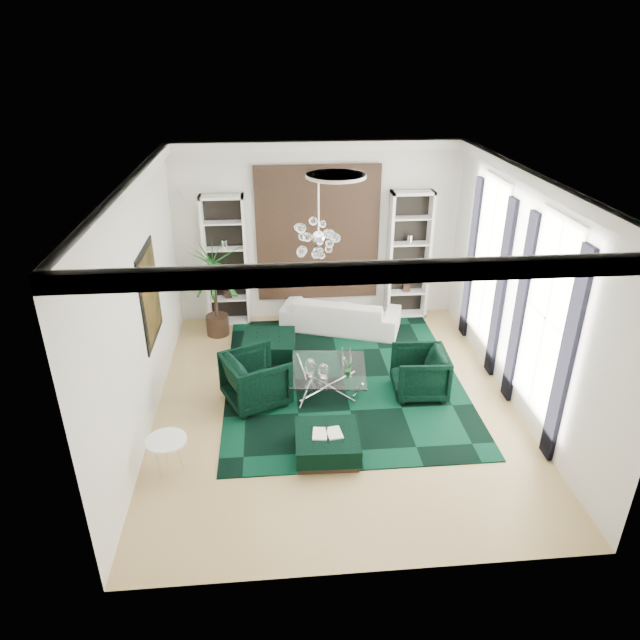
{
  "coord_description": "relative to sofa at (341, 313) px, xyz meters",
  "views": [
    {
      "loc": [
        -0.98,
        -8.09,
        5.53
      ],
      "look_at": [
        -0.22,
        0.5,
        1.32
      ],
      "focal_mm": 32.0,
      "sensor_mm": 36.0,
      "label": 1
    }
  ],
  "objects": [
    {
      "name": "curtain_far_a",
      "position": [
        2.53,
        -2.03,
        1.29
      ],
      "size": [
        0.07,
        0.3,
        3.25
      ],
      "primitive_type": "cube",
      "color": "black",
      "rests_on": "floor"
    },
    {
      "name": "wall_left",
      "position": [
        -3.43,
        -2.75,
        1.54
      ],
      "size": [
        0.02,
        7.0,
        3.8
      ],
      "primitive_type": "cube",
      "color": "silver",
      "rests_on": "ground"
    },
    {
      "name": "book",
      "position": [
        -0.7,
        -4.11,
        0.03
      ],
      "size": [
        0.44,
        0.3,
        0.03
      ],
      "primitive_type": "cube",
      "color": "white",
      "rests_on": "ottoman_front"
    },
    {
      "name": "curtain_near_b",
      "position": [
        2.53,
        -2.87,
        1.29
      ],
      "size": [
        0.07,
        0.3,
        3.25
      ],
      "primitive_type": "cube",
      "color": "black",
      "rests_on": "floor"
    },
    {
      "name": "tapestry",
      "position": [
        -0.42,
        0.71,
        1.54
      ],
      "size": [
        2.5,
        0.06,
        2.8
      ],
      "primitive_type": "cube",
      "color": "black",
      "rests_on": "wall_back"
    },
    {
      "name": "chandelier",
      "position": [
        -0.69,
        -2.5,
        2.49
      ],
      "size": [
        0.97,
        0.97,
        0.75
      ],
      "primitive_type": null,
      "rotation": [
        0.0,
        0.0,
        0.2
      ],
      "color": "white",
      "rests_on": "ceiling"
    },
    {
      "name": "ceiling",
      "position": [
        -0.42,
        -2.75,
        3.45
      ],
      "size": [
        6.0,
        7.0,
        0.02
      ],
      "primitive_type": "cube",
      "color": "white",
      "rests_on": "ground"
    },
    {
      "name": "side_table",
      "position": [
        -2.97,
        -4.29,
        -0.08
      ],
      "size": [
        0.73,
        0.73,
        0.55
      ],
      "primitive_type": "cylinder",
      "rotation": [
        0.0,
        0.0,
        -0.34
      ],
      "color": "white",
      "rests_on": "floor"
    },
    {
      "name": "armchair_left",
      "position": [
        -1.75,
        -2.62,
        0.09
      ],
      "size": [
        1.29,
        1.27,
        0.9
      ],
      "primitive_type": "imported",
      "rotation": [
        0.0,
        0.0,
        1.98
      ],
      "color": "black",
      "rests_on": "floor"
    },
    {
      "name": "shelving_right",
      "position": [
        1.53,
        0.56,
        1.04
      ],
      "size": [
        0.9,
        0.38,
        2.8
      ],
      "primitive_type": null,
      "color": "white",
      "rests_on": "floor"
    },
    {
      "name": "window_far",
      "position": [
        2.57,
        -1.25,
        1.54
      ],
      "size": [
        0.03,
        1.1,
        2.9
      ],
      "primitive_type": "cube",
      "color": "white",
      "rests_on": "wall_right"
    },
    {
      "name": "table_plant",
      "position": [
        -0.19,
        -2.66,
        0.22
      ],
      "size": [
        0.16,
        0.13,
        0.26
      ],
      "primitive_type": "imported",
      "rotation": [
        0.0,
        0.0,
        0.12
      ],
      "color": "#135019",
      "rests_on": "coffee_table"
    },
    {
      "name": "wall_right",
      "position": [
        2.59,
        -2.75,
        1.54
      ],
      "size": [
        0.02,
        7.0,
        3.8
      ],
      "primitive_type": "cube",
      "color": "silver",
      "rests_on": "ground"
    },
    {
      "name": "shelving_left",
      "position": [
        -2.37,
        0.56,
        1.04
      ],
      "size": [
        0.9,
        0.38,
        2.8
      ],
      "primitive_type": null,
      "color": "white",
      "rests_on": "floor"
    },
    {
      "name": "sofa",
      "position": [
        0.0,
        0.0,
        0.0
      ],
      "size": [
        2.64,
        1.71,
        0.72
      ],
      "primitive_type": "imported",
      "rotation": [
        0.0,
        0.0,
        2.81
      ],
      "color": "silver",
      "rests_on": "floor"
    },
    {
      "name": "palm",
      "position": [
        -2.59,
        -0.02,
        0.92
      ],
      "size": [
        1.96,
        1.96,
        2.56
      ],
      "primitive_type": null,
      "rotation": [
        0.0,
        0.0,
        -0.26
      ],
      "color": "#135019",
      "rests_on": "floor"
    },
    {
      "name": "floor",
      "position": [
        -0.42,
        -2.75,
        -0.37
      ],
      "size": [
        6.0,
        7.0,
        0.02
      ],
      "primitive_type": "cube",
      "color": "tan",
      "rests_on": "ground"
    },
    {
      "name": "wall_back",
      "position": [
        -0.42,
        0.76,
        1.54
      ],
      "size": [
        6.0,
        0.02,
        3.8
      ],
      "primitive_type": "cube",
      "color": "silver",
      "rests_on": "ground"
    },
    {
      "name": "curtain_far_b",
      "position": [
        2.53,
        -0.47,
        1.29
      ],
      "size": [
        0.07,
        0.3,
        3.25
      ],
      "primitive_type": "cube",
      "color": "black",
      "rests_on": "floor"
    },
    {
      "name": "window_near",
      "position": [
        2.57,
        -3.65,
        1.54
      ],
      "size": [
        0.03,
        1.1,
        2.9
      ],
      "primitive_type": "cube",
      "color": "white",
      "rests_on": "wall_right"
    },
    {
      "name": "painting",
      "position": [
        -3.39,
        -2.15,
        1.49
      ],
      "size": [
        0.04,
        1.3,
        1.6
      ],
      "primitive_type": "cube",
      "color": "black",
      "rests_on": "wall_left"
    },
    {
      "name": "rug",
      "position": [
        -0.21,
        -2.02,
        -0.35
      ],
      "size": [
        4.2,
        5.0,
        0.02
      ],
      "primitive_type": "cube",
      "color": "black",
      "rests_on": "floor"
    },
    {
      "name": "crown_molding",
      "position": [
        -0.42,
        -2.75,
        3.34
      ],
      "size": [
        6.0,
        7.0,
        0.18
      ],
      "primitive_type": null,
      "color": "white",
      "rests_on": "ceiling"
    },
    {
      "name": "ceiling_medallion",
      "position": [
        -0.42,
        -2.45,
        3.41
      ],
      "size": [
        0.9,
        0.9,
        0.05
      ],
      "primitive_type": "cylinder",
      "color": "white",
      "rests_on": "ceiling"
    },
    {
      "name": "ottoman_side",
      "position": [
        -1.54,
        -1.09,
        -0.14
      ],
      "size": [
        1.06,
        1.06,
        0.44
      ],
      "primitive_type": "cube",
      "rotation": [
        0.0,
        0.0,
        -0.09
      ],
      "color": "black",
      "rests_on": "floor"
    },
    {
      "name": "coffee_table",
      "position": [
        -0.51,
        -2.39,
        -0.14
      ],
      "size": [
        1.43,
        1.43,
        0.44
      ],
      "primitive_type": null,
      "rotation": [
        0.0,
        0.0,
        -0.11
      ],
      "color": "white",
      "rests_on": "floor"
    },
    {
      "name": "armchair_right",
      "position": [
        1.05,
        -2.61,
        0.06
      ],
      "size": [
        0.95,
        0.93,
        0.83
      ],
      "primitive_type": "imported",
      "rotation": [
        0.0,
        0.0,
        -1.62
      ],
      "color": "black",
      "rests_on": "floor"
    },
    {
      "name": "curtain_near_a",
      "position": [
        2.53,
        -4.43,
        1.29
      ],
      "size": [
        0.07,
        0.3,
        3.25
      ],
      "primitive_type": "cube",
      "color": "black",
      "rests_on": "floor"
    },
    {
      "name": "wall_front",
      "position": [
        -0.42,
        -6.26,
        1.54
      ],
      "size": [
        6.0,
        0.02,
        3.8
      ],
      "primitive_type": "cube",
      "color": "silver",
      "rests_on": "ground"
    },
    {
      "name": "ottoman_front",
      "position": [
        -0.7,
        -4.11,
        -0.17
      ],
      "size": [
        0.96,
        0.96,
        0.37
      ],
      "primitive_type": "cube",
      "rotation": [
        0.0,
        0.0,
        -0.03
      ],
      "color": "black",
      "rests_on": "floor"
    }
  ]
}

